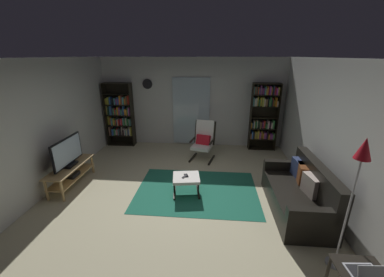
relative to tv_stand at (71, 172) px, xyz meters
The scene contains 18 objects.
ground_plane 2.37m from the tv_stand, ahead, with size 7.02×7.02×0.00m, color #BDB48F.
wall_back 3.74m from the tv_stand, 49.36° to the left, with size 5.60×0.06×2.60m, color silver.
wall_left 1.07m from the tv_stand, 154.98° to the right, with size 0.06×6.00×2.60m, color silver.
wall_right 5.15m from the tv_stand, ahead, with size 0.06×6.00×2.60m, color silver.
glass_door_panel 3.61m from the tv_stand, 49.10° to the left, with size 1.10×0.01×2.00m, color silver.
area_rug 2.69m from the tv_stand, ahead, with size 2.46×1.75×0.01m, color #1E664E.
tv_stand is the anchor object (origin of this frame).
television 0.44m from the tv_stand, 40.30° to the left, with size 0.20×0.96×0.61m.
bookshelf_near_tv 2.58m from the tv_stand, 86.33° to the left, with size 0.81×0.30×1.90m.
bookshelf_near_sofa 5.13m from the tv_stand, 29.62° to the left, with size 0.76×0.30×1.93m.
leather_sofa 4.55m from the tv_stand, ahead, with size 0.81×1.75×0.90m.
lounge_armchair 3.21m from the tv_stand, 31.41° to the left, with size 0.70×0.76×1.02m.
ottoman 2.47m from the tv_stand, ahead, with size 0.58×0.55×0.38m.
tv_remote 2.44m from the tv_stand, ahead, with size 0.04×0.14×0.02m, color black.
cell_phone 2.47m from the tv_stand, ahead, with size 0.07×0.14×0.01m, color black.
floor_lamp_by_sofa 5.04m from the tv_stand, 19.49° to the right, with size 0.22×0.22×1.80m.
laptop 5.12m from the tv_stand, 26.23° to the right, with size 0.34×0.30×0.20m.
wall_clock 3.24m from the tv_stand, 68.86° to the left, with size 0.29×0.03×0.29m.
Camera 1 is at (0.59, -4.05, 2.64)m, focal length 22.02 mm.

